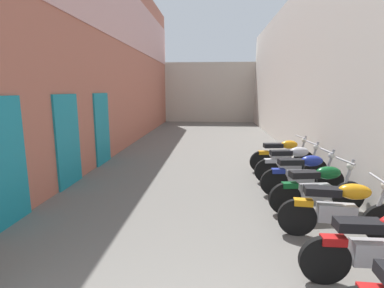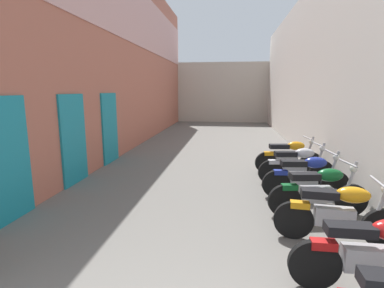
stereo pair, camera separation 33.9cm
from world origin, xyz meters
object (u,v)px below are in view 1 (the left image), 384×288
object	(u,v)px
motorcycle_second	(382,247)
motorcycle_sixth	(292,163)
motorcycle_fourth	(318,187)
motorcycle_fifth	(303,173)
motorcycle_third	(341,208)
motorcycle_seventh	(283,154)

from	to	relation	value
motorcycle_second	motorcycle_sixth	xyz separation A→B (m)	(-0.00, 4.01, 0.00)
motorcycle_fourth	motorcycle_sixth	distance (m)	1.89
motorcycle_fifth	motorcycle_sixth	bearing A→B (deg)	90.00
motorcycle_third	motorcycle_seventh	xyz separation A→B (m)	(-0.00, 3.85, 0.00)
motorcycle_fifth	motorcycle_seventh	size ratio (longest dim) A/B	1.00
motorcycle_fourth	motorcycle_seventh	distance (m)	2.86
motorcycle_seventh	motorcycle_fifth	bearing A→B (deg)	-90.00
motorcycle_fourth	motorcycle_sixth	xyz separation A→B (m)	(0.00, 1.89, 0.00)
motorcycle_fourth	motorcycle_sixth	bearing A→B (deg)	90.00
motorcycle_third	motorcycle_seventh	distance (m)	3.85
motorcycle_third	motorcycle_sixth	size ratio (longest dim) A/B	1.00
motorcycle_second	motorcycle_fifth	size ratio (longest dim) A/B	1.00
motorcycle_second	motorcycle_fourth	distance (m)	2.12
motorcycle_fifth	motorcycle_seventh	distance (m)	1.92
motorcycle_second	motorcycle_fifth	bearing A→B (deg)	90.00
motorcycle_third	motorcycle_fifth	bearing A→B (deg)	90.00
motorcycle_fifth	motorcycle_sixth	distance (m)	0.95
motorcycle_second	motorcycle_third	bearing A→B (deg)	90.00
motorcycle_third	motorcycle_fourth	distance (m)	0.98
motorcycle_fourth	motorcycle_fifth	bearing A→B (deg)	90.00
motorcycle_fourth	motorcycle_fifth	world-z (taller)	same
motorcycle_seventh	motorcycle_fourth	bearing A→B (deg)	-90.00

